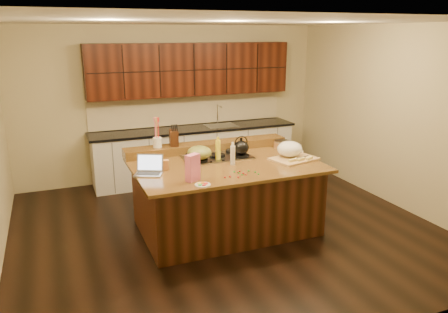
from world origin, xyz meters
name	(u,v)px	position (x,y,z in m)	size (l,w,h in m)	color
room	(225,131)	(0.00, 0.00, 1.35)	(5.52, 5.02, 2.72)	black
island	(225,196)	(0.00, 0.00, 0.46)	(2.40, 1.60, 0.92)	black
back_ledge	(207,146)	(0.00, 0.70, 0.98)	(2.40, 0.30, 0.12)	black
cooktop	(217,156)	(0.00, 0.30, 0.94)	(0.92, 0.52, 0.05)	gray
back_counter	(194,125)	(0.30, 2.23, 0.98)	(3.70, 0.66, 2.40)	silver
kettle	(241,148)	(0.30, 0.17, 1.06)	(0.22, 0.22, 0.19)	black
green_bowl	(199,153)	(-0.30, 0.17, 1.05)	(0.32, 0.32, 0.18)	olive
laptop	(149,169)	(-1.02, -0.04, 0.98)	(0.40, 0.37, 0.23)	#B7B7BC
oil_bottle	(218,150)	(-0.04, 0.17, 1.06)	(0.07, 0.07, 0.27)	yellow
vinegar_bottle	(233,155)	(0.07, -0.09, 1.04)	(0.06, 0.06, 0.25)	silver
wooden_tray	(291,151)	(0.90, -0.13, 1.03)	(0.67, 0.55, 0.24)	tan
ramekin_a	(300,152)	(1.15, 0.04, 0.94)	(0.10, 0.10, 0.04)	white
ramekin_b	(286,150)	(1.03, 0.23, 0.94)	(0.10, 0.10, 0.04)	white
ramekin_c	(291,149)	(1.12, 0.22, 0.94)	(0.10, 0.10, 0.04)	white
strainer_bowl	(282,145)	(1.08, 0.43, 0.97)	(0.24, 0.24, 0.09)	#996B3F
kitchen_timer	(296,159)	(0.89, -0.29, 0.96)	(0.08, 0.08, 0.07)	silver
pink_bag	(193,168)	(-0.61, -0.50, 1.08)	(0.17, 0.09, 0.31)	pink
candy_plate	(203,185)	(-0.56, -0.69, 0.93)	(0.18, 0.18, 0.01)	white
package_box	(165,165)	(-0.80, 0.02, 0.98)	(0.09, 0.06, 0.13)	#EEA154
utensil_crock	(157,142)	(-0.73, 0.70, 1.11)	(0.12, 0.12, 0.14)	white
knife_block	(174,138)	(-0.49, 0.70, 1.15)	(0.11, 0.18, 0.22)	black
gumdrop_0	(238,172)	(-0.01, -0.43, 0.93)	(0.02, 0.02, 0.02)	red
gumdrop_1	(234,172)	(-0.05, -0.40, 0.93)	(0.02, 0.02, 0.02)	#198C26
gumdrop_2	(246,175)	(0.04, -0.55, 0.93)	(0.02, 0.02, 0.02)	red
gumdrop_3	(248,171)	(0.13, -0.43, 0.93)	(0.02, 0.02, 0.02)	#198C26
gumdrop_4	(238,177)	(-0.08, -0.60, 0.93)	(0.02, 0.02, 0.02)	red
gumdrop_5	(242,175)	(-0.01, -0.54, 0.93)	(0.02, 0.02, 0.02)	#198C26
gumdrop_6	(225,177)	(-0.23, -0.55, 0.93)	(0.02, 0.02, 0.02)	red
gumdrop_7	(239,173)	(-0.01, -0.45, 0.93)	(0.02, 0.02, 0.02)	#198C26
gumdrop_8	(230,177)	(-0.17, -0.55, 0.93)	(0.02, 0.02, 0.02)	red
gumdrop_9	(255,172)	(0.19, -0.51, 0.93)	(0.02, 0.02, 0.02)	#198C26
gumdrop_10	(240,171)	(0.02, -0.41, 0.93)	(0.02, 0.02, 0.02)	red
gumdrop_11	(258,174)	(0.19, -0.59, 0.93)	(0.02, 0.02, 0.02)	#198C26
gumdrop_12	(243,173)	(0.03, -0.49, 0.93)	(0.02, 0.02, 0.02)	red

